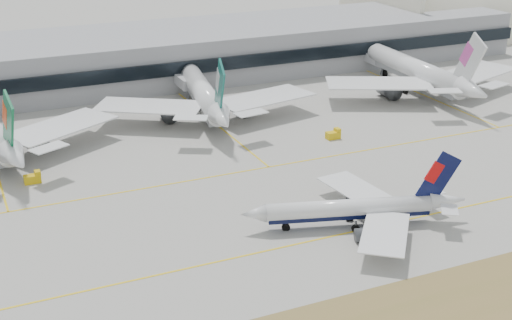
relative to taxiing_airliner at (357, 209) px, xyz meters
name	(u,v)px	position (x,y,z in m)	size (l,w,h in m)	color
ground	(276,234)	(-15.35, 3.12, -3.49)	(3000.00, 3000.00, 0.00)	#9F9D95
taxiing_airliner	(357,209)	(0.00, 0.00, 0.00)	(42.15, 35.90, 14.46)	white
widebody_cathay	(205,96)	(-3.01, 73.41, 2.29)	(60.11, 59.52, 21.74)	white
widebody_china_air	(419,73)	(64.04, 68.32, 2.74)	(65.64, 64.27, 23.43)	white
terminal	(119,59)	(-15.35, 117.96, 4.02)	(280.00, 43.10, 15.00)	gray
hangar	(464,30)	(139.21, 138.12, -3.35)	(91.00, 60.00, 60.00)	silver
gse_b	(33,178)	(-52.56, 45.88, -2.44)	(3.55, 2.00, 2.60)	#E2B70B
gse_c	(334,135)	(20.23, 43.53, -2.44)	(3.55, 2.00, 2.60)	#E2B70B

